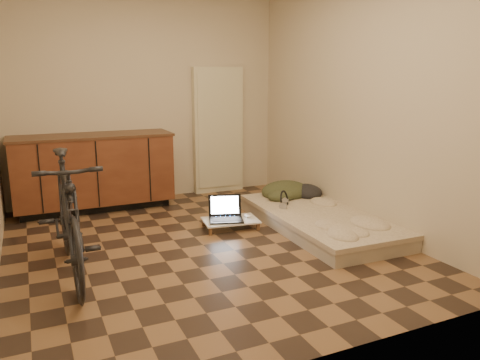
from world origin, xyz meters
name	(u,v)px	position (x,y,z in m)	size (l,w,h in m)	color
room_shell	(201,108)	(0.00, 0.00, 1.30)	(3.50, 4.00, 2.60)	brown
cabinets	(94,171)	(-0.75, 1.70, 0.47)	(1.84, 0.62, 0.91)	black
appliance_panel	(218,131)	(0.95, 1.94, 0.85)	(0.70, 0.10, 1.70)	beige
bicycle	(68,210)	(-1.20, -0.22, 0.55)	(0.50, 1.71, 1.10)	black
futon	(319,220)	(1.30, -0.03, 0.09)	(1.01, 2.03, 0.17)	#B1A48E
clothing_pile	(291,185)	(1.40, 0.72, 0.30)	(0.63, 0.53, 0.25)	#333921
headphones	(284,199)	(1.08, 0.33, 0.25)	(0.24, 0.22, 0.16)	black
lap_desk	(230,221)	(0.44, 0.36, 0.08)	(0.62, 0.44, 0.10)	brown
laptop	(226,215)	(0.40, 0.39, 0.15)	(0.43, 0.40, 0.24)	black
mouse	(248,216)	(0.64, 0.35, 0.11)	(0.06, 0.11, 0.04)	white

